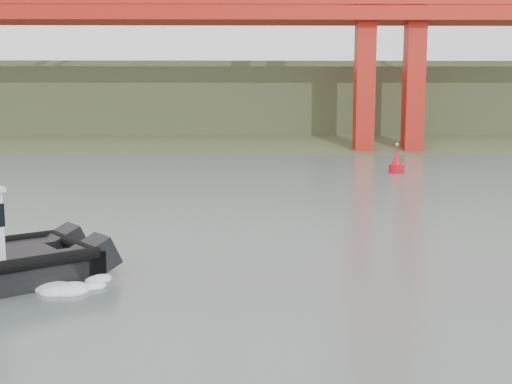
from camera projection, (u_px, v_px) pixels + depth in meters
ground at (263, 292)px, 18.88m from camera, size 400.00×400.00×0.00m
headlands at (252, 113)px, 142.45m from camera, size 500.00×105.36×27.12m
nav_buoy at (396, 165)px, 60.11m from camera, size 1.62×1.62×3.37m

